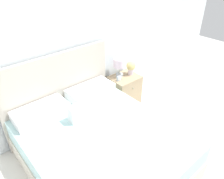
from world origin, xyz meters
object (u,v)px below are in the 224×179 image
object	(u,v)px
table_lamp	(120,64)
nightstand	(124,92)
flower_vase	(131,67)
alarm_clock	(119,78)
bed	(97,144)

from	to	relation	value
table_lamp	nightstand	bearing A→B (deg)	-54.54
table_lamp	flower_vase	xyz separation A→B (m)	(0.21, -0.07, -0.09)
table_lamp	alarm_clock	distance (m)	0.25
nightstand	flower_vase	distance (m)	0.47
bed	flower_vase	distance (m)	1.55
flower_vase	nightstand	bearing A→B (deg)	-178.05
flower_vase	alarm_clock	xyz separation A→B (m)	(-0.31, -0.03, -0.10)
bed	nightstand	bearing A→B (deg)	31.64
bed	flower_vase	world-z (taller)	bed
bed	alarm_clock	bearing A→B (deg)	34.48
table_lamp	flower_vase	distance (m)	0.24
nightstand	alarm_clock	world-z (taller)	alarm_clock
nightstand	table_lamp	xyz separation A→B (m)	(-0.06, 0.08, 0.54)
table_lamp	flower_vase	bearing A→B (deg)	-19.60
bed	flower_vase	bearing A→B (deg)	28.79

